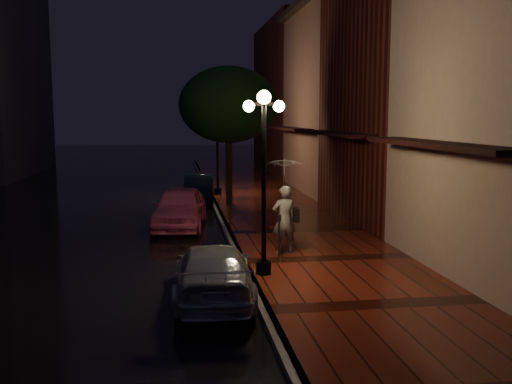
{
  "coord_description": "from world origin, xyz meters",
  "views": [
    {
      "loc": [
        -1.72,
        -18.02,
        3.88
      ],
      "look_at": [
        0.94,
        0.34,
        1.4
      ],
      "focal_mm": 40.0,
      "sensor_mm": 36.0,
      "label": 1
    }
  ],
  "objects_px": {
    "navy_car": "(199,188)",
    "woman_with_umbrella": "(284,191)",
    "silver_car": "(213,272)",
    "streetlamp_far": "(217,143)",
    "street_tree": "(229,107)",
    "streetlamp_near": "(264,171)",
    "pink_car": "(180,207)",
    "parking_meter": "(279,231)"
  },
  "relations": [
    {
      "from": "streetlamp_near",
      "to": "navy_car",
      "type": "distance_m",
      "value": 12.92
    },
    {
      "from": "pink_car",
      "to": "silver_car",
      "type": "bearing_deg",
      "value": -78.75
    },
    {
      "from": "streetlamp_near",
      "to": "woman_with_umbrella",
      "type": "distance_m",
      "value": 2.29
    },
    {
      "from": "navy_car",
      "to": "woman_with_umbrella",
      "type": "height_order",
      "value": "woman_with_umbrella"
    },
    {
      "from": "pink_car",
      "to": "streetlamp_near",
      "type": "bearing_deg",
      "value": -67.5
    },
    {
      "from": "streetlamp_near",
      "to": "navy_car",
      "type": "xyz_separation_m",
      "value": [
        -0.95,
        12.73,
        -1.98
      ]
    },
    {
      "from": "navy_car",
      "to": "woman_with_umbrella",
      "type": "bearing_deg",
      "value": -76.8
    },
    {
      "from": "pink_car",
      "to": "woman_with_umbrella",
      "type": "relative_size",
      "value": 1.61
    },
    {
      "from": "streetlamp_far",
      "to": "street_tree",
      "type": "bearing_deg",
      "value": -85.09
    },
    {
      "from": "pink_car",
      "to": "woman_with_umbrella",
      "type": "xyz_separation_m",
      "value": [
        2.77,
        -4.79,
        1.16
      ]
    },
    {
      "from": "street_tree",
      "to": "navy_car",
      "type": "distance_m",
      "value": 4.2
    },
    {
      "from": "streetlamp_far",
      "to": "pink_car",
      "type": "distance_m",
      "value": 7.7
    },
    {
      "from": "streetlamp_far",
      "to": "navy_car",
      "type": "relative_size",
      "value": 1.15
    },
    {
      "from": "streetlamp_far",
      "to": "silver_car",
      "type": "height_order",
      "value": "streetlamp_far"
    },
    {
      "from": "pink_car",
      "to": "silver_car",
      "type": "xyz_separation_m",
      "value": [
        0.61,
        -8.03,
        -0.13
      ]
    },
    {
      "from": "navy_car",
      "to": "woman_with_umbrella",
      "type": "xyz_separation_m",
      "value": [
        1.83,
        -10.74,
        1.26
      ]
    },
    {
      "from": "silver_car",
      "to": "woman_with_umbrella",
      "type": "bearing_deg",
      "value": -121.2
    },
    {
      "from": "streetlamp_far",
      "to": "pink_car",
      "type": "bearing_deg",
      "value": -104.67
    },
    {
      "from": "navy_car",
      "to": "pink_car",
      "type": "bearing_deg",
      "value": -95.47
    },
    {
      "from": "navy_car",
      "to": "woman_with_umbrella",
      "type": "distance_m",
      "value": 10.97
    },
    {
      "from": "navy_car",
      "to": "silver_car",
      "type": "height_order",
      "value": "navy_car"
    },
    {
      "from": "streetlamp_near",
      "to": "streetlamp_far",
      "type": "relative_size",
      "value": 1.0
    },
    {
      "from": "silver_car",
      "to": "parking_meter",
      "type": "bearing_deg",
      "value": -122.62
    },
    {
      "from": "pink_car",
      "to": "navy_car",
      "type": "distance_m",
      "value": 6.03
    },
    {
      "from": "streetlamp_far",
      "to": "woman_with_umbrella",
      "type": "relative_size",
      "value": 1.65
    },
    {
      "from": "woman_with_umbrella",
      "to": "parking_meter",
      "type": "xyz_separation_m",
      "value": [
        -0.23,
        -0.5,
        -1.01
      ]
    },
    {
      "from": "street_tree",
      "to": "navy_car",
      "type": "relative_size",
      "value": 1.55
    },
    {
      "from": "street_tree",
      "to": "silver_car",
      "type": "xyz_separation_m",
      "value": [
        -1.54,
        -12.24,
        -3.66
      ]
    },
    {
      "from": "silver_car",
      "to": "streetlamp_near",
      "type": "bearing_deg",
      "value": -133.18
    },
    {
      "from": "pink_car",
      "to": "navy_car",
      "type": "relative_size",
      "value": 1.12
    },
    {
      "from": "woman_with_umbrella",
      "to": "streetlamp_far",
      "type": "bearing_deg",
      "value": -96.25
    },
    {
      "from": "streetlamp_near",
      "to": "woman_with_umbrella",
      "type": "bearing_deg",
      "value": 66.04
    },
    {
      "from": "pink_car",
      "to": "parking_meter",
      "type": "xyz_separation_m",
      "value": [
        2.54,
        -5.29,
        0.14
      ]
    },
    {
      "from": "streetlamp_near",
      "to": "silver_car",
      "type": "bearing_deg",
      "value": -135.77
    },
    {
      "from": "street_tree",
      "to": "pink_car",
      "type": "relative_size",
      "value": 1.38
    },
    {
      "from": "street_tree",
      "to": "woman_with_umbrella",
      "type": "height_order",
      "value": "street_tree"
    },
    {
      "from": "streetlamp_near",
      "to": "silver_car",
      "type": "distance_m",
      "value": 2.69
    },
    {
      "from": "streetlamp_far",
      "to": "silver_car",
      "type": "xyz_separation_m",
      "value": [
        -1.28,
        -15.25,
        -2.01
      ]
    },
    {
      "from": "navy_car",
      "to": "street_tree",
      "type": "bearing_deg",
      "value": -51.72
    },
    {
      "from": "navy_car",
      "to": "parking_meter",
      "type": "xyz_separation_m",
      "value": [
        1.6,
        -11.24,
        0.24
      ]
    },
    {
      "from": "streetlamp_near",
      "to": "street_tree",
      "type": "bearing_deg",
      "value": 88.65
    },
    {
      "from": "silver_car",
      "to": "woman_with_umbrella",
      "type": "distance_m",
      "value": 4.1
    }
  ]
}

